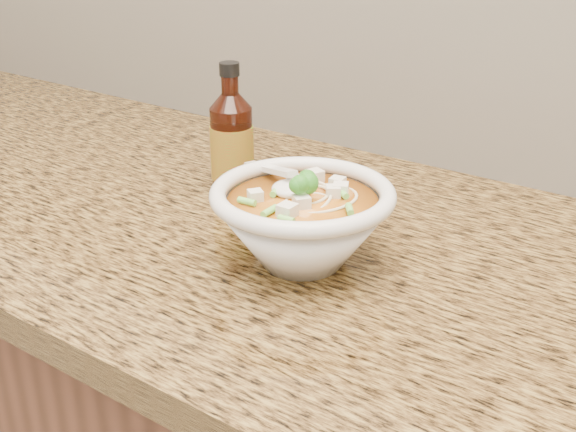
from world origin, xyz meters
The scene contains 3 objects.
counter_slab centered at (0.00, 1.68, 0.88)m, with size 4.00×0.68×0.04m, color olive.
soup_bowl centered at (-0.14, 1.60, 0.95)m, with size 0.23×0.21×0.12m.
hot_sauce_bottle centered at (-0.34, 1.72, 0.97)m, with size 0.08×0.08×0.18m.
Camera 1 is at (0.28, 0.99, 1.30)m, focal length 45.00 mm.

